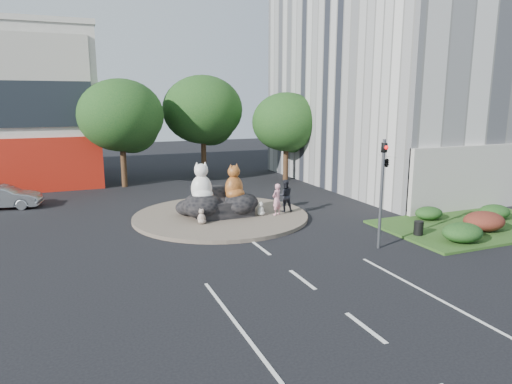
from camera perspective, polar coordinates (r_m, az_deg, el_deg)
ground at (r=17.68m, az=5.81°, el=-10.85°), size 120.00×120.00×0.00m
roundabout_island at (r=26.43m, az=-4.42°, el=-3.01°), size 10.00×10.00×0.20m
rock_plinth at (r=26.30m, az=-4.44°, el=-1.85°), size 3.20×2.60×0.90m
grass_verge at (r=27.17m, az=25.63°, el=-3.82°), size 10.00×6.00×0.12m
tree_left at (r=36.68m, az=-16.42°, el=8.76°), size 6.46×6.46×8.27m
tree_mid at (r=39.97m, az=-6.60°, el=9.78°), size 6.84×6.84×8.76m
tree_right at (r=38.41m, az=3.83°, el=8.37°), size 5.70×5.70×7.30m
hedge_near_green at (r=23.58m, az=24.39°, el=-4.63°), size 2.00×1.60×0.90m
hedge_red at (r=26.03m, az=26.61°, el=-3.28°), size 2.20×1.76×0.99m
hedge_mid_green at (r=28.86m, az=27.66°, el=-2.20°), size 1.80×1.44×0.81m
hedge_back_green at (r=27.23m, az=20.79°, el=-2.48°), size 1.60×1.28×0.72m
traffic_light at (r=21.07m, az=15.76°, el=2.65°), size 0.44×1.24×5.00m
street_lamp at (r=30.50m, az=20.45°, el=6.74°), size 2.34×0.22×8.06m
cat_white at (r=25.45m, az=-6.84°, el=1.28°), size 1.63×1.51×2.25m
cat_tabby at (r=25.86m, az=-2.78°, el=1.30°), size 1.51×1.40×2.07m
kitten_calico at (r=24.44m, az=-6.83°, el=-2.99°), size 0.67×0.65×0.85m
kitten_white at (r=26.02m, az=0.60°, el=-2.06°), size 0.64×0.64×0.81m
pedestrian_pink at (r=26.04m, az=2.61°, el=-0.92°), size 0.79×0.70×1.82m
pedestrian_dark at (r=26.84m, az=3.64°, el=-0.46°), size 1.05×0.88×1.91m
parked_car at (r=32.55m, az=-29.10°, el=-0.55°), size 4.66×2.44×1.46m
litter_bin at (r=23.97m, az=19.65°, el=-4.27°), size 0.48×0.48×0.70m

